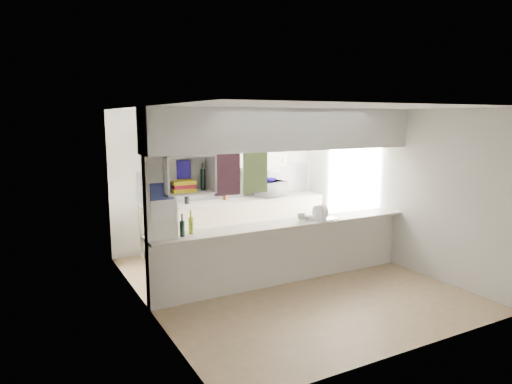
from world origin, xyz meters
TOP-DOWN VIEW (x-y plane):
  - floor at (0.00, 0.00)m, footprint 4.80×4.80m
  - ceiling at (0.00, 0.00)m, footprint 4.80×4.80m
  - wall_back at (0.00, 2.40)m, footprint 4.20×0.00m
  - wall_left at (-2.10, 0.00)m, footprint 0.00×4.80m
  - wall_right at (2.10, 0.00)m, footprint 0.00×4.80m
  - servery_partition at (-0.17, 0.00)m, footprint 4.20×0.50m
  - cubby_shelf at (-1.57, -0.06)m, footprint 0.65×0.35m
  - kitchen_run at (0.16, 2.14)m, footprint 3.60×0.63m
  - microwave at (0.96, 2.09)m, footprint 0.62×0.48m
  - bowl at (0.93, 2.10)m, footprint 0.24×0.24m
  - dish_rack at (0.62, -0.06)m, footprint 0.48×0.39m
  - cup at (0.26, -0.03)m, footprint 0.16×0.16m
  - wine_bottles at (-1.55, 0.01)m, footprint 0.22×0.15m
  - plastic_tubs at (0.42, -0.03)m, footprint 0.49×0.17m
  - utensil_jar at (-0.77, 2.15)m, footprint 0.09×0.09m
  - knife_block at (0.02, 2.18)m, footprint 0.13×0.12m

SIDE VIEW (x-z plane):
  - floor at x=0.00m, z-range 0.00..0.00m
  - kitchen_run at x=0.16m, z-range -0.29..1.95m
  - plastic_tubs at x=0.42m, z-range 0.92..0.99m
  - utensil_jar at x=-0.77m, z-range 0.92..1.05m
  - cup at x=0.26m, z-range 0.94..1.04m
  - dish_rack at x=0.62m, z-range 0.90..1.13m
  - knife_block at x=0.02m, z-range 0.92..1.14m
  - wine_bottles at x=-1.55m, z-range 0.88..1.20m
  - microwave at x=0.96m, z-range 0.92..1.23m
  - bowl at x=0.93m, z-range 1.23..1.29m
  - wall_back at x=0.00m, z-range -0.80..3.40m
  - wall_left at x=-2.10m, z-range -1.10..3.70m
  - wall_right at x=2.10m, z-range -1.10..3.70m
  - servery_partition at x=-0.17m, z-range 0.36..2.96m
  - cubby_shelf at x=-1.57m, z-range 1.46..1.96m
  - ceiling at x=0.00m, z-range 2.60..2.60m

